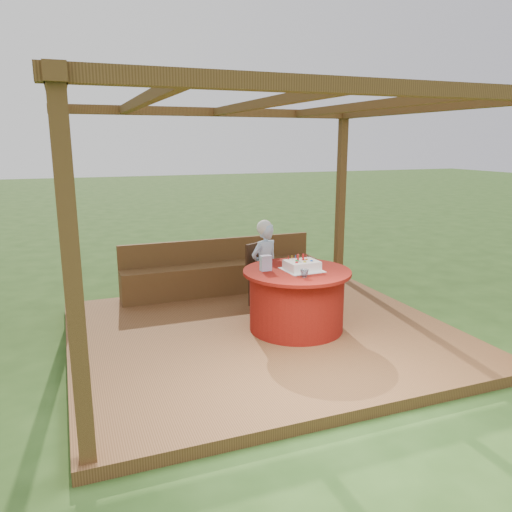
{
  "coord_description": "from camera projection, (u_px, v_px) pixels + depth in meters",
  "views": [
    {
      "loc": [
        -2.14,
        -5.3,
        2.38
      ],
      "look_at": [
        0.0,
        0.25,
        1.0
      ],
      "focal_mm": 35.0,
      "sensor_mm": 36.0,
      "label": 1
    }
  ],
  "objects": [
    {
      "name": "chair",
      "position": [
        263.0,
        271.0,
        6.94
      ],
      "size": [
        0.56,
        0.56,
        0.88
      ],
      "color": "#321C10",
      "rests_on": "deck"
    },
    {
      "name": "bench",
      "position": [
        221.0,
        275.0,
        7.58
      ],
      "size": [
        3.0,
        0.42,
        0.8
      ],
      "color": "brown",
      "rests_on": "deck"
    },
    {
      "name": "birthday_cake",
      "position": [
        302.0,
        265.0,
        5.97
      ],
      "size": [
        0.45,
        0.45,
        0.19
      ],
      "color": "white",
      "rests_on": "table"
    },
    {
      "name": "drinking_glass",
      "position": [
        304.0,
        273.0,
        5.66
      ],
      "size": [
        0.11,
        0.11,
        0.09
      ],
      "primitive_type": "imported",
      "rotation": [
        0.0,
        0.0,
        0.22
      ],
      "color": "white",
      "rests_on": "table"
    },
    {
      "name": "elderly_woman",
      "position": [
        264.0,
        264.0,
        6.8
      ],
      "size": [
        0.5,
        0.41,
        1.22
      ],
      "color": "#9EC3EA",
      "rests_on": "deck"
    },
    {
      "name": "table",
      "position": [
        296.0,
        299.0,
        6.06
      ],
      "size": [
        1.3,
        1.3,
        0.74
      ],
      "color": "maroon",
      "rests_on": "deck"
    },
    {
      "name": "deck",
      "position": [
        263.0,
        335.0,
        6.09
      ],
      "size": [
        4.5,
        4.0,
        0.12
      ],
      "primitive_type": "cube",
      "color": "brown",
      "rests_on": "ground"
    },
    {
      "name": "ground",
      "position": [
        263.0,
        340.0,
        6.1
      ],
      "size": [
        60.0,
        60.0,
        0.0
      ],
      "primitive_type": "plane",
      "color": "#284818",
      "rests_on": "ground"
    },
    {
      "name": "pergola",
      "position": [
        264.0,
        138.0,
        5.56
      ],
      "size": [
        4.5,
        4.0,
        2.72
      ],
      "color": "brown",
      "rests_on": "deck"
    },
    {
      "name": "gift_bag",
      "position": [
        266.0,
        263.0,
        5.94
      ],
      "size": [
        0.13,
        0.09,
        0.18
      ],
      "primitive_type": "cube",
      "rotation": [
        0.0,
        0.0,
        -0.02
      ],
      "color": "#D489BC",
      "rests_on": "table"
    }
  ]
}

